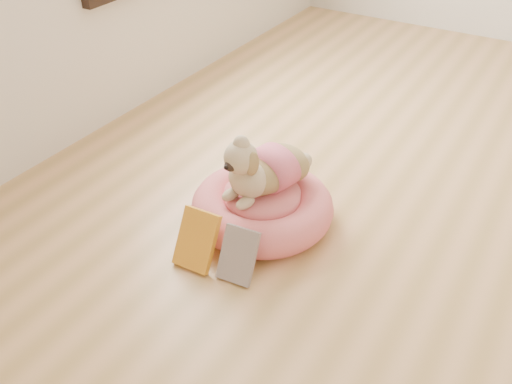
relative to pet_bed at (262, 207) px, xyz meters
The scene contains 5 objects.
floor 0.99m from the pet_bed, 32.69° to the left, with size 4.50×4.50×0.00m, color tan.
pet_bed is the anchor object (origin of this frame).
dog 0.23m from the pet_bed, 120.41° to the left, with size 0.28×0.41×0.30m, color olive, non-canonical shape.
book_yellow 0.36m from the pet_bed, 103.55° to the right, with size 0.15×0.03×0.23m, color yellow.
book_white 0.34m from the pet_bed, 74.42° to the right, with size 0.13×0.02×0.21m, color white.
Camera 1 is at (0.13, -2.18, 1.48)m, focal length 40.00 mm.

